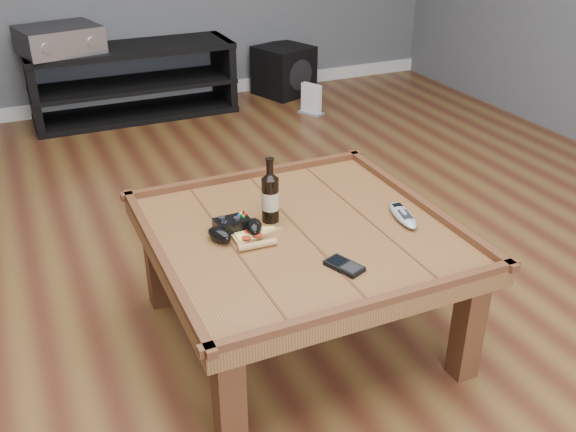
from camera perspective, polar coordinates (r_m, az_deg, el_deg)
name	(u,v)px	position (r m, az deg, el deg)	size (l,w,h in m)	color
ground	(299,335)	(2.45, 1.02, -10.51)	(6.00, 6.00, 0.00)	#482314
baseboard	(130,100)	(5.01, -13.91, 10.01)	(5.00, 0.02, 0.10)	silver
coffee_table	(300,245)	(2.23, 1.11, -2.60)	(1.03, 1.03, 0.48)	#563818
media_console	(134,82)	(4.73, -13.57, 11.49)	(1.40, 0.45, 0.50)	black
beer_bottle	(270,196)	(2.22, -1.59, 1.78)	(0.06, 0.06, 0.24)	black
game_controller	(235,228)	(2.17, -4.74, -1.06)	(0.21, 0.14, 0.06)	black
pizza_slice	(250,235)	(2.15, -3.39, -1.74)	(0.15, 0.24, 0.02)	#B47D4E
smartphone	(344,266)	(2.00, 5.03, -4.43)	(0.10, 0.14, 0.02)	black
remote_control	(403,215)	(2.30, 10.18, 0.08)	(0.10, 0.21, 0.03)	#90959D
av_receiver	(59,39)	(4.59, -19.67, 14.57)	(0.57, 0.50, 0.17)	black
subwoofer	(284,71)	(5.13, -0.37, 12.81)	(0.48, 0.48, 0.37)	black
game_console	(311,100)	(4.69, 2.08, 10.23)	(0.16, 0.20, 0.22)	gray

